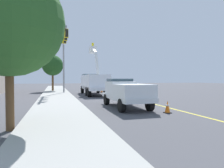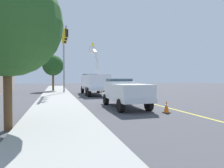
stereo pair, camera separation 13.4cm
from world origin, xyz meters
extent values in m
plane|color=#47474C|center=(0.00, 0.00, 0.00)|extent=(120.00, 120.00, 0.00)
cube|color=#9E9E99|center=(-0.22, 7.48, 0.06)|extent=(60.08, 5.40, 0.12)
cube|color=yellow|center=(0.00, 0.00, 0.00)|extent=(49.98, 1.66, 0.01)
cube|color=white|center=(-0.35, 2.87, 0.90)|extent=(8.27, 2.74, 0.36)
cube|color=white|center=(2.28, 2.95, 1.67)|extent=(2.69, 2.43, 1.60)
cube|color=#384C56|center=(2.48, 2.95, 2.37)|extent=(1.87, 2.15, 0.64)
cube|color=white|center=(-1.33, 2.84, 1.62)|extent=(5.32, 2.66, 1.80)
cube|color=white|center=(-1.99, 2.80, 3.90)|extent=(1.88, 0.29, 2.81)
cube|color=white|center=(-0.04, 2.81, 5.64)|extent=(2.36, 0.29, 1.08)
cube|color=white|center=(1.10, 2.81, 5.91)|extent=(0.90, 0.90, 0.90)
cube|color=yellow|center=(1.10, 2.81, 6.51)|extent=(0.36, 0.24, 0.60)
cylinder|color=black|center=(2.49, 4.08, 0.52)|extent=(1.05, 0.37, 1.04)
cylinder|color=black|center=(2.56, 1.83, 0.52)|extent=(1.05, 0.37, 1.04)
cylinder|color=black|center=(-1.85, 3.95, 0.52)|extent=(1.05, 0.37, 1.04)
cylinder|color=black|center=(-1.79, 1.70, 0.52)|extent=(1.05, 0.37, 1.04)
cylinder|color=black|center=(-3.17, 3.91, 0.52)|extent=(1.05, 0.37, 1.04)
cylinder|color=black|center=(-3.10, 1.66, 0.52)|extent=(1.05, 0.37, 1.04)
cube|color=silver|center=(-12.12, 2.51, 0.75)|extent=(5.66, 2.27, 0.30)
cube|color=silver|center=(-10.89, 2.55, 1.30)|extent=(2.07, 1.99, 1.10)
cube|color=#384C56|center=(-10.69, 2.56, 1.78)|extent=(1.40, 1.80, 0.56)
cube|color=silver|center=(-13.13, 2.48, 1.15)|extent=(3.42, 2.20, 1.10)
cylinder|color=black|center=(-10.30, 3.51, 0.42)|extent=(0.85, 0.33, 0.84)
cylinder|color=black|center=(-10.24, 1.62, 0.42)|extent=(0.85, 0.33, 0.84)
cylinder|color=black|center=(-14.00, 3.40, 0.42)|extent=(0.85, 0.33, 0.84)
cylinder|color=black|center=(-13.94, 1.51, 0.42)|extent=(0.85, 0.33, 0.84)
cube|color=black|center=(6.35, -2.53, 0.79)|extent=(4.85, 2.04, 0.70)
cube|color=#384C56|center=(6.50, -2.53, 1.39)|extent=(3.50, 1.77, 0.60)
cylinder|color=black|center=(4.74, -3.44, 0.34)|extent=(0.69, 0.26, 0.68)
cylinder|color=black|center=(4.69, -1.73, 0.34)|extent=(0.69, 0.26, 0.68)
cylinder|color=black|center=(8.01, -3.34, 0.34)|extent=(0.69, 0.26, 0.68)
cylinder|color=black|center=(7.95, -1.63, 0.34)|extent=(0.69, 0.26, 0.68)
cube|color=black|center=(-14.90, 0.80, 0.02)|extent=(0.40, 0.40, 0.04)
cone|color=orange|center=(-14.90, 0.80, 0.40)|extent=(0.32, 0.32, 0.72)
cylinder|color=white|center=(-14.90, 0.80, 0.47)|extent=(0.20, 0.20, 0.08)
cube|color=black|center=(-5.41, 0.78, 0.02)|extent=(0.40, 0.40, 0.04)
cone|color=orange|center=(-5.41, 0.78, 0.38)|extent=(0.32, 0.32, 0.68)
cylinder|color=white|center=(-5.41, 0.78, 0.45)|extent=(0.20, 0.20, 0.08)
cube|color=black|center=(3.35, 1.15, 0.02)|extent=(0.40, 0.40, 0.04)
cone|color=orange|center=(3.35, 1.15, 0.41)|extent=(0.32, 0.32, 0.73)
cylinder|color=white|center=(3.35, 1.15, 0.48)|extent=(0.20, 0.20, 0.08)
cylinder|color=gray|center=(3.11, 6.58, 4.28)|extent=(0.22, 0.22, 8.55)
cube|color=gray|center=(-0.24, 6.48, 7.67)|extent=(6.72, 0.36, 0.16)
cube|color=gold|center=(1.19, 6.53, 7.12)|extent=(0.14, 0.56, 1.00)
cube|color=black|center=(1.20, 6.43, 7.12)|extent=(0.21, 0.33, 0.84)
cube|color=gold|center=(-0.72, 6.47, 7.12)|extent=(0.14, 0.56, 1.00)
cube|color=black|center=(-0.72, 6.37, 7.12)|extent=(0.21, 0.33, 0.84)
cube|color=gold|center=(-2.64, 6.41, 7.12)|extent=(0.14, 0.56, 1.00)
cube|color=black|center=(-2.64, 6.31, 7.12)|extent=(0.21, 0.33, 0.84)
cylinder|color=brown|center=(-17.00, 8.97, 1.40)|extent=(0.32, 0.32, 2.79)
sphere|color=#285623|center=(-17.00, 8.97, 4.32)|extent=(4.35, 4.35, 4.35)
cylinder|color=brown|center=(8.00, 8.23, 1.51)|extent=(0.32, 0.32, 3.03)
sphere|color=#1E471C|center=(8.00, 8.23, 4.19)|extent=(3.31, 3.31, 3.31)
camera|label=1|loc=(-25.71, 7.02, 2.08)|focal=32.25mm
camera|label=2|loc=(-25.75, 6.89, 2.08)|focal=32.25mm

